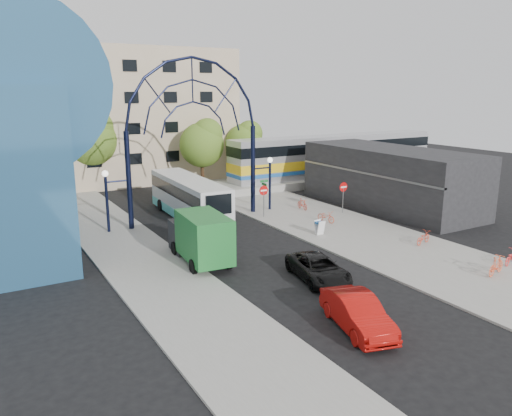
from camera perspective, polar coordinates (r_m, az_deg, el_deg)
ground at (r=26.67m, az=5.47°, el=-8.14°), size 120.00×120.00×0.00m
sidewalk_east at (r=34.42m, az=12.43°, el=-3.30°), size 8.00×56.00×0.12m
plaza_west at (r=28.95m, az=-12.29°, el=-6.50°), size 5.00×50.00×0.12m
gateway_arch at (r=37.07m, az=-7.21°, el=11.43°), size 13.64×0.44×12.10m
stop_sign at (r=38.27m, az=0.89°, el=1.68°), size 0.80×0.07×2.50m
do_not_enter_sign at (r=40.26m, az=9.95°, el=2.04°), size 0.76×0.07×2.48m
street_name_sign at (r=38.95m, az=0.93°, el=2.09°), size 0.70×0.70×2.80m
sandwich_board at (r=34.18m, az=7.28°, el=-2.02°), size 0.55×0.61×0.99m
commercial_block_east at (r=43.52m, az=15.03°, el=3.33°), size 6.00×16.00×5.00m
apartment_block at (r=57.53m, az=-13.73°, el=10.27°), size 20.00×12.10×14.00m
train_platform at (r=55.27m, az=9.02°, el=3.48°), size 32.00×5.00×0.80m
train_car at (r=54.91m, az=9.11°, el=6.05°), size 25.10×3.05×4.20m
tree_north_a at (r=50.70m, az=-6.06°, el=7.48°), size 4.48×4.48×7.00m
tree_north_b at (r=51.30m, az=-18.29°, el=7.70°), size 5.12×5.12×8.00m
tree_north_c at (r=55.20m, az=-1.20°, el=7.69°), size 4.16×4.16×6.50m
city_bus at (r=38.78m, az=-7.67°, el=1.18°), size 3.07×11.51×3.13m
green_truck at (r=28.93m, az=-6.47°, el=-3.31°), size 2.68×6.06×2.98m
black_suv at (r=26.45m, az=7.14°, el=-6.87°), size 2.99×4.95×1.29m
red_sedan at (r=21.53m, az=11.51°, el=-11.66°), size 2.66×4.74×1.48m
bike_near_a at (r=37.50m, az=8.00°, el=-0.97°), size 0.84×1.69×0.85m
bike_near_b at (r=41.28m, az=5.32°, el=0.47°), size 0.53×1.51×0.89m
bike_far_a at (r=33.66m, az=18.57°, el=-3.22°), size 1.69×0.95×0.84m
bike_far_b at (r=29.61m, az=25.77°, el=-5.91°), size 1.82×0.88×1.06m
bike_far_c at (r=31.79m, az=27.10°, el=-5.00°), size 1.67×0.96×0.83m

